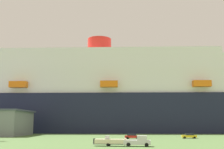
# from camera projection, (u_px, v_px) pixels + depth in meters

# --- Properties ---
(ground_plane) EXTENTS (600.00, 600.00, 0.00)m
(ground_plane) POSITION_uv_depth(u_px,v_px,m) (123.00, 137.00, 98.91)
(ground_plane) COLOR #4C6B38
(cruise_ship) EXTENTS (218.89, 42.96, 58.53)m
(cruise_ship) POSITION_uv_depth(u_px,v_px,m) (149.00, 100.00, 144.02)
(cruise_ship) COLOR #191E38
(cruise_ship) RESTS_ON ground_plane
(pickup_truck) EXTENTS (5.73, 2.61, 2.20)m
(pickup_truck) POSITION_uv_depth(u_px,v_px,m) (138.00, 141.00, 58.32)
(pickup_truck) COLOR silver
(pickup_truck) RESTS_ON ground_plane
(small_boat_on_trailer) EXTENTS (8.98, 2.41, 2.15)m
(small_boat_on_trailer) POSITION_uv_depth(u_px,v_px,m) (113.00, 141.00, 59.02)
(small_boat_on_trailer) COLOR #595960
(small_boat_on_trailer) RESTS_ON ground_plane
(parked_car_red_hatchback) EXTENTS (4.87, 2.59, 1.58)m
(parked_car_red_hatchback) POSITION_uv_depth(u_px,v_px,m) (132.00, 136.00, 84.99)
(parked_car_red_hatchback) COLOR red
(parked_car_red_hatchback) RESTS_ON ground_plane
(parked_car_yellow_taxi) EXTENTS (4.57, 2.11, 1.58)m
(parked_car_yellow_taxi) POSITION_uv_depth(u_px,v_px,m) (189.00, 136.00, 87.64)
(parked_car_yellow_taxi) COLOR yellow
(parked_car_yellow_taxi) RESTS_ON ground_plane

